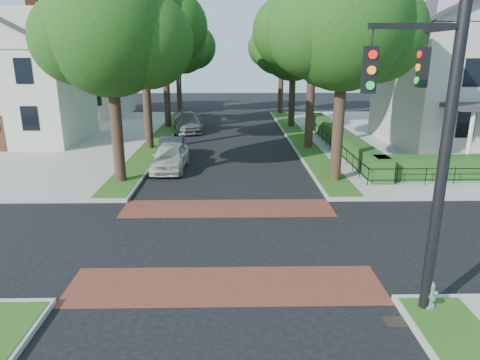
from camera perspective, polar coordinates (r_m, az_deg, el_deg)
The scene contains 24 objects.
ground at distance 15.48m, azimuth -1.77°, elevation -7.90°, with size 120.00×120.00×0.00m, color black.
sidewalk_ne at distance 38.82m, azimuth 28.88°, elevation 5.07°, with size 30.00×30.00×0.15m, color gray.
crosswalk_far at distance 18.44m, azimuth -1.65°, elevation -3.78°, with size 9.00×2.20×0.01m, color brown.
crosswalk_near at distance 12.63m, azimuth -1.93°, elevation -13.89°, with size 9.00×2.20×0.01m, color brown.
storm_drain at distance 11.84m, azimuth 20.29°, elevation -17.29°, with size 0.65×0.45×0.01m, color black.
grass_strip_ne at distance 34.17m, azimuth 7.73°, elevation 5.82°, with size 1.60×29.80×0.02m, color #254915.
grass_strip_nw at distance 34.24m, azimuth -10.53°, elevation 5.72°, with size 1.60×29.80×0.02m, color #254915.
tree_right_near at distance 22.04m, azimuth 13.90°, elevation 19.25°, with size 7.75×6.67×10.66m.
tree_right_mid at distance 29.88m, azimuth 9.92°, elevation 19.31°, with size 8.25×7.09×11.22m.
tree_right_far at distance 38.70m, azimuth 7.27°, elevation 17.11°, with size 7.25×6.23×9.74m.
tree_right_back at distance 47.64m, azimuth 5.70°, elevation 17.45°, with size 7.50×6.45×10.20m.
tree_left_near at distance 22.07m, azimuth -16.63°, elevation 18.11°, with size 7.50×6.45×10.20m.
tree_left_mid at distance 29.93m, azimuth -12.61°, elevation 19.85°, with size 8.00×6.88×11.48m.
tree_left_far at distance 38.73m, azimuth -9.85°, elevation 17.32°, with size 7.00×6.02×9.86m.
tree_left_back at distance 47.67m, azimuth -8.19°, elevation 17.54°, with size 7.75×6.66×10.44m.
hedge_main_road at distance 30.57m, azimuth 13.20°, elevation 5.41°, with size 1.00×18.00×1.20m, color #153F16.
fence_main_road at distance 30.41m, azimuth 11.72°, elevation 5.16°, with size 0.06×18.00×0.90m, color black, non-canonical shape.
house_left_near at distance 35.75m, azimuth -27.82°, elevation 12.48°, with size 10.00×9.00×10.14m.
house_left_far at distance 48.71m, azimuth -20.49°, elevation 13.89°, with size 10.00×9.00×10.14m.
traffic_signal at distance 10.88m, azimuth 24.55°, elevation 6.12°, with size 2.17×2.00×8.00m.
parked_car_front at distance 24.67m, azimuth -9.32°, elevation 3.09°, with size 1.81×4.50×1.53m, color beige.
parked_car_middle at distance 27.02m, azimuth -9.17°, elevation 4.07°, with size 1.44×4.14×1.36m, color black.
parked_car_rear at distance 37.11m, azimuth -7.00°, elevation 7.67°, with size 2.20×5.41×1.57m, color slate.
fire_hydrant at distance 12.22m, azimuth 23.92°, elevation -13.76°, with size 0.41×0.43×0.78m.
Camera 1 is at (0.21, -14.10, 6.38)m, focal length 32.00 mm.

